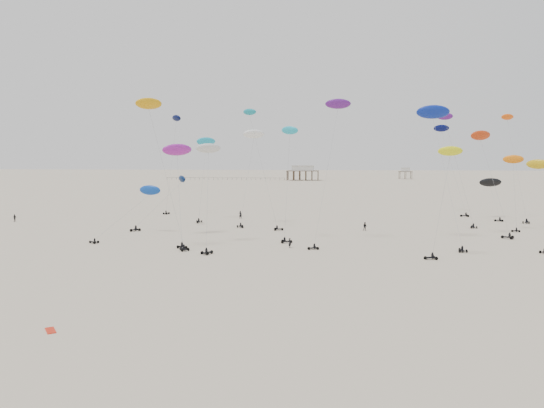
# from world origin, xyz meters

# --- Properties ---
(ground_plane) EXTENTS (900.00, 900.00, 0.00)m
(ground_plane) POSITION_xyz_m (0.00, 200.00, 0.00)
(ground_plane) COLOR beige
(pavilion_main) EXTENTS (21.00, 13.00, 9.80)m
(pavilion_main) POSITION_xyz_m (-10.00, 350.00, 4.22)
(pavilion_main) COLOR brown
(pavilion_main) RESTS_ON ground
(pavilion_small) EXTENTS (9.00, 7.00, 8.00)m
(pavilion_small) POSITION_xyz_m (60.00, 380.00, 3.49)
(pavilion_small) COLOR brown
(pavilion_small) RESTS_ON ground
(pier_fence) EXTENTS (80.20, 0.20, 1.50)m
(pier_fence) POSITION_xyz_m (-62.00, 350.00, 0.77)
(pier_fence) COLOR black
(pier_fence) RESTS_ON ground
(rig_0) EXTENTS (4.97, 11.69, 20.00)m
(rig_0) POSITION_xyz_m (-20.28, 124.45, 14.95)
(rig_0) COLOR black
(rig_0) RESTS_ON ground
(rig_1) EXTENTS (4.29, 14.69, 26.08)m
(rig_1) POSITION_xyz_m (52.32, 131.24, 13.55)
(rig_1) COLOR black
(rig_1) RESTS_ON ground
(rig_2) EXTENTS (5.71, 4.32, 16.48)m
(rig_2) POSITION_xyz_m (25.93, 80.64, 10.30)
(rig_2) COLOR black
(rig_2) RESTS_ON ground
(rig_3) EXTENTS (9.36, 13.68, 15.23)m
(rig_3) POSITION_xyz_m (-25.59, 108.39, 5.78)
(rig_3) COLOR black
(rig_3) RESTS_ON ground
(rig_4) EXTENTS (4.87, 17.31, 18.51)m
(rig_4) POSITION_xyz_m (51.78, 113.21, 11.02)
(rig_4) COLOR black
(rig_4) RESTS_ON ground
(rig_6) EXTENTS (5.30, 10.86, 21.19)m
(rig_6) POSITION_xyz_m (-7.85, 116.55, 16.12)
(rig_6) COLOR black
(rig_6) RESTS_ON ground
(rig_7) EXTENTS (3.92, 7.31, 20.38)m
(rig_7) POSITION_xyz_m (2.14, 94.46, 12.70)
(rig_7) COLOR black
(rig_7) RESTS_ON ground
(rig_8) EXTENTS (9.20, 5.11, 24.25)m
(rig_8) POSITION_xyz_m (-17.84, 82.95, 18.41)
(rig_8) COLOR black
(rig_8) RESTS_ON ground
(rig_9) EXTENTS (7.21, 15.51, 25.12)m
(rig_9) POSITION_xyz_m (39.89, 146.98, 16.99)
(rig_9) COLOR black
(rig_9) RESTS_ON ground
(rig_10) EXTENTS (8.18, 16.68, 16.98)m
(rig_10) POSITION_xyz_m (-26.48, 99.52, 7.06)
(rig_10) COLOR black
(rig_10) RESTS_ON ground
(rig_11) EXTENTS (9.14, 6.28, 24.89)m
(rig_11) POSITION_xyz_m (-4.51, 109.33, 13.55)
(rig_11) COLOR black
(rig_11) RESTS_ON ground
(rig_12) EXTENTS (7.19, 12.75, 25.74)m
(rig_12) POSITION_xyz_m (10.00, 93.87, 19.63)
(rig_12) COLOR black
(rig_12) RESTS_ON ground
(rig_13) EXTENTS (5.46, 10.44, 11.24)m
(rig_13) POSITION_xyz_m (48.16, 135.04, 7.50)
(rig_13) COLOR black
(rig_13) RESTS_ON ground
(rig_14) EXTENTS (9.50, 18.95, 21.34)m
(rig_14) POSITION_xyz_m (-18.69, 97.29, 14.43)
(rig_14) COLOR black
(rig_14) RESTS_ON ground
(rig_15) EXTENTS (6.40, 16.34, 25.58)m
(rig_15) POSITION_xyz_m (27.74, 97.87, 20.43)
(rig_15) COLOR black
(rig_15) RESTS_ON ground
(rig_16) EXTENTS (5.81, 14.19, 18.68)m
(rig_16) POSITION_xyz_m (-10.59, 87.48, 12.11)
(rig_16) COLOR black
(rig_16) RESTS_ON ground
(rig_17) EXTENTS (7.71, 8.85, 19.99)m
(rig_17) POSITION_xyz_m (38.67, 104.78, 13.89)
(rig_17) COLOR black
(rig_17) RESTS_ON ground
(rig_18) EXTENTS (8.44, 3.21, 24.06)m
(rig_18) POSITION_xyz_m (35.45, 115.95, 14.07)
(rig_18) COLOR black
(rig_18) RESTS_ON ground
(rig_19) EXTENTS (5.70, 4.36, 25.81)m
(rig_19) POSITION_xyz_m (-30.96, 135.02, 18.24)
(rig_19) COLOR black
(rig_19) RESTS_ON ground
(rig_20) EXTENTS (4.12, 5.25, 15.27)m
(rig_20) POSITION_xyz_m (46.02, 112.85, 11.39)
(rig_20) COLOR black
(rig_20) RESTS_ON ground
(spectator_0) EXTENTS (0.80, 0.83, 1.88)m
(spectator_0) POSITION_xyz_m (3.08, 86.51, 0.00)
(spectator_0) COLOR black
(spectator_0) RESTS_ON ground
(spectator_1) EXTENTS (1.02, 0.63, 2.02)m
(spectator_1) POSITION_xyz_m (16.46, 108.71, 0.00)
(spectator_1) COLOR black
(spectator_1) RESTS_ON ground
(spectator_2) EXTENTS (1.29, 0.91, 1.97)m
(spectator_2) POSITION_xyz_m (-62.89, 115.13, 0.00)
(spectator_2) COLOR black
(spectator_2) RESTS_ON ground
(spectator_3) EXTENTS (0.90, 0.70, 2.23)m
(spectator_3) POSITION_xyz_m (-12.13, 126.56, 0.00)
(spectator_3) COLOR black
(spectator_3) RESTS_ON ground
(grounded_kite_b) EXTENTS (1.63, 1.86, 0.07)m
(grounded_kite_b) POSITION_xyz_m (-13.61, 42.77, 0.00)
(grounded_kite_b) COLOR red
(grounded_kite_b) RESTS_ON ground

